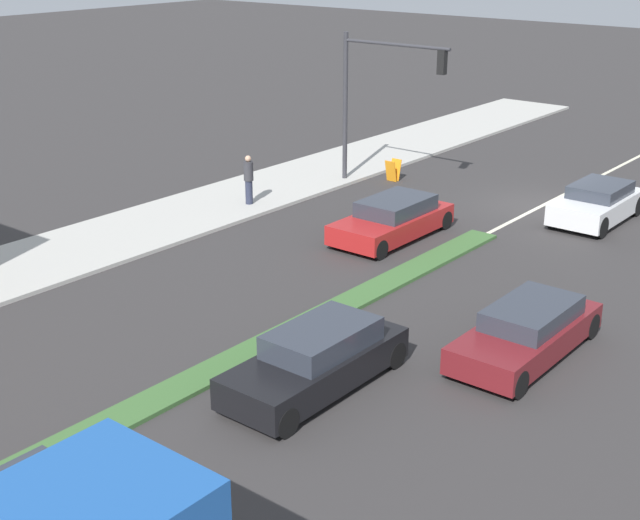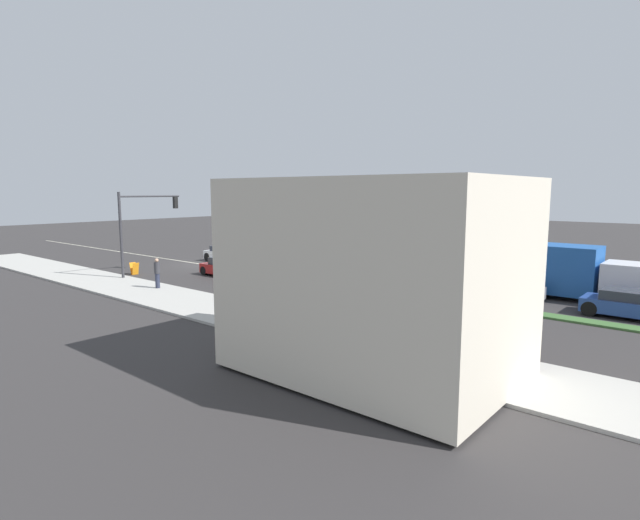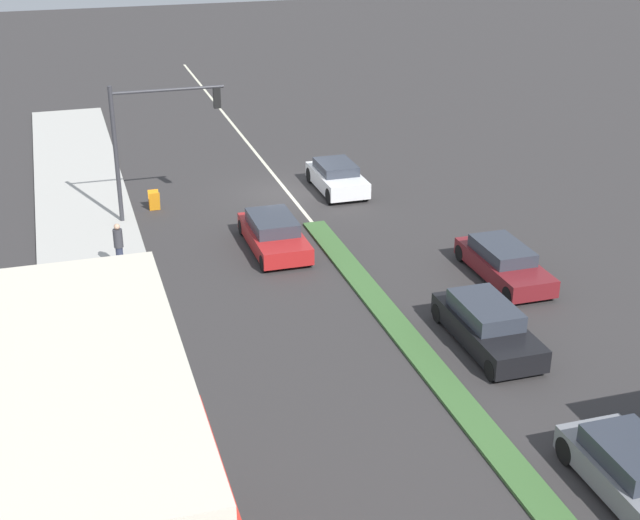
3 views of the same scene
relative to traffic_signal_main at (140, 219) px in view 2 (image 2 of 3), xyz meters
name	(u,v)px [view 2 (image 2 of 3)]	position (x,y,z in m)	size (l,w,h in m)	color
ground_plane	(399,294)	(-6.12, 16.43, -3.90)	(160.00, 160.00, 0.00)	#333030
sidewalk_right	(297,328)	(2.88, 16.93, -3.84)	(4.00, 73.00, 0.12)	#B2AFA8
median_strip	(573,320)	(-6.12, 25.43, -3.85)	(0.90, 46.00, 0.10)	#3D6633
lane_marking_center	(203,264)	(-6.12, -1.57, -3.90)	(0.16, 60.00, 0.01)	beige
building_corner_store	(375,276)	(4.95, 22.15, -0.76)	(6.65, 8.49, 6.03)	beige
traffic_signal_main	(140,219)	(0.00, 0.00, 0.00)	(4.59, 0.34, 5.60)	#333338
pedestrian	(157,272)	(1.94, 4.92, -2.85)	(0.34, 0.34, 1.75)	#282D42
warning_aframe_sign	(134,269)	(-0.06, -1.17, -3.47)	(0.45, 0.53, 0.84)	orange
delivery_truck	(565,271)	(-11.12, 23.77, -2.43)	(2.44, 7.50, 2.87)	silver
sedan_maroon	(352,263)	(-11.12, 9.45, -3.30)	(1.78, 4.59, 1.24)	maroon
coupe_blue	(636,305)	(-8.32, 27.50, -3.27)	(1.80, 4.46, 1.28)	#284793
suv_grey	(499,288)	(-8.32, 21.26, -3.26)	(1.84, 4.16, 1.31)	slate
suv_black	(380,273)	(-8.32, 13.70, -3.24)	(1.77, 4.56, 1.37)	black
van_white	(227,254)	(-8.32, -1.25, -3.26)	(1.87, 3.97, 1.29)	silver
hatchback_red	(230,267)	(-3.92, 4.47, -3.29)	(1.92, 4.50, 1.27)	#AD1E1E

